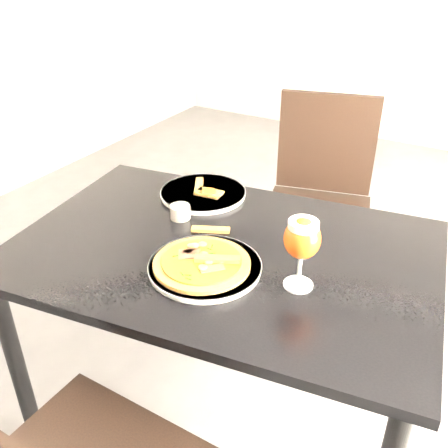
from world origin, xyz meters
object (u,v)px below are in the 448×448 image
Objects in this scene: chair_far at (319,199)px; beer_glass at (302,239)px; dining_table at (223,272)px; pizza at (202,263)px.

beer_glass is (0.27, -0.91, 0.36)m from chair_far.
dining_table is 0.17m from pizza.
beer_glass is at bearing -21.28° from dining_table.
dining_table is 1.36× the size of chair_far.
pizza is 1.34× the size of beer_glass.
pizza is (0.01, -0.13, 0.11)m from dining_table.
pizza is at bearing -103.30° from chair_far.
beer_glass is (0.25, 0.07, 0.11)m from pizza.
chair_far is 1.01m from pizza.
pizza reaches higher than dining_table.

